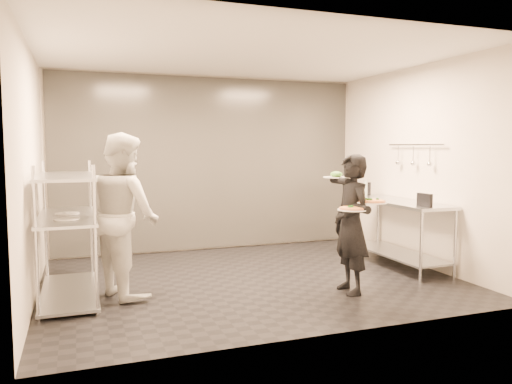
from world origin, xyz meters
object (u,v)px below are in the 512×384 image
object	(u,v)px
pizza_plate_far	(372,202)
pizza_plate_near	(352,209)
waiter	(351,224)
chef	(124,215)
prep_counter	(397,221)
pos_monitor	(425,200)
bottle_green	(365,188)
salad_plate	(336,176)
bottle_clear	(366,190)
pass_rack	(68,229)
bottle_dark	(369,189)

from	to	relation	value
pizza_plate_far	pizza_plate_near	bearing A→B (deg)	-168.79
waiter	chef	bearing A→B (deg)	-105.97
prep_counter	pos_monitor	size ratio (longest dim) A/B	7.59
pos_monitor	pizza_plate_far	bearing A→B (deg)	-162.73
pizza_plate_near	bottle_green	world-z (taller)	bottle_green
waiter	salad_plate	xyz separation A→B (m)	(-0.03, 0.30, 0.53)
prep_counter	pizza_plate_near	xyz separation A→B (m)	(-1.41, -1.16, 0.38)
pizza_plate_near	bottle_clear	size ratio (longest dim) A/B	1.78
pizza_plate_near	pos_monitor	xyz separation A→B (m)	(1.29, 0.44, 0.00)
salad_plate	bottle_clear	world-z (taller)	salad_plate
prep_counter	pos_monitor	bearing A→B (deg)	-99.46
pass_rack	bottle_clear	xyz separation A→B (m)	(4.31, 0.80, 0.24)
prep_counter	salad_plate	bearing A→B (deg)	-154.68
prep_counter	bottle_green	distance (m)	0.90
salad_plate	waiter	bearing A→B (deg)	-83.70
pass_rack	bottle_clear	world-z (taller)	pass_rack
chef	bottle_clear	distance (m)	3.83
chef	pos_monitor	distance (m)	3.66
bottle_dark	pizza_plate_far	bearing A→B (deg)	-121.65
chef	pos_monitor	xyz separation A→B (m)	(3.61, -0.58, 0.09)
prep_counter	waiter	bearing A→B (deg)	-144.19
pass_rack	prep_counter	world-z (taller)	pass_rack
pos_monitor	bottle_green	distance (m)	1.52
pass_rack	pizza_plate_far	world-z (taller)	pass_rack
bottle_clear	bottle_dark	size ratio (longest dim) A/B	0.90
bottle_green	bottle_clear	world-z (taller)	bottle_green
salad_plate	bottle_dark	xyz separation A→B (m)	(1.36, 1.43, -0.31)
chef	pizza_plate_near	bearing A→B (deg)	-134.91
bottle_dark	salad_plate	bearing A→B (deg)	-133.70
pizza_plate_near	pos_monitor	world-z (taller)	pos_monitor
salad_plate	pos_monitor	bearing A→B (deg)	-4.52
bottle_green	pos_monitor	bearing A→B (deg)	-93.69
waiter	chef	size ratio (longest dim) A/B	0.87
chef	bottle_clear	bearing A→B (deg)	-96.90
prep_counter	pizza_plate_far	distance (m)	1.64
pass_rack	bottle_dark	distance (m)	4.45
bottle_green	pass_rack	bearing A→B (deg)	-169.45
pass_rack	salad_plate	size ratio (longest dim) A/B	5.21
waiter	chef	distance (m)	2.57
chef	pizza_plate_near	world-z (taller)	chef
pizza_plate_far	pass_rack	bearing A→B (deg)	160.98
waiter	pizza_plate_far	distance (m)	0.36
pizza_plate_near	salad_plate	distance (m)	0.63
pizza_plate_far	bottle_dark	bearing A→B (deg)	58.35
bottle_green	bottle_dark	world-z (taller)	bottle_green
pos_monitor	bottle_dark	bearing A→B (deg)	80.44
pos_monitor	bottle_clear	world-z (taller)	bottle_clear
waiter	pizza_plate_far	world-z (taller)	waiter
bottle_dark	chef	bearing A→B (deg)	-166.07
prep_counter	pizza_plate_near	distance (m)	1.87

